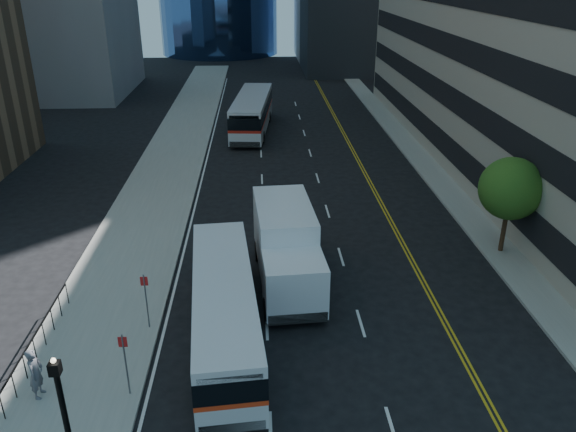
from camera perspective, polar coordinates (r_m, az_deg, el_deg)
The scene contains 9 objects.
ground at distance 22.86m, azimuth 7.01°, elevation -13.64°, with size 160.00×160.00×0.00m, color black.
sidewalk_west at distance 45.47m, azimuth -11.64°, elevation 5.79°, with size 5.00×90.00×0.15m, color gray.
sidewalk_east at distance 46.71m, azimuth 12.87°, elevation 6.16°, with size 2.00×90.00×0.15m, color gray.
street_tree at distance 30.50m, azimuth 21.70°, elevation 2.59°, with size 3.20×3.20×5.10m.
lamp_post at distance 17.08m, azimuth -21.61°, elevation -18.91°, with size 0.28×0.28×4.56m.
bus_front at distance 22.67m, azimuth -6.50°, elevation -9.27°, with size 3.30×10.94×2.78m.
bus_rear at distance 52.15m, azimuth -3.66°, elevation 10.48°, with size 3.96×12.75×3.23m.
box_truck at distance 26.21m, azimuth -0.14°, elevation -3.21°, with size 3.12×7.74×3.63m.
pedestrian at distance 21.82m, azimuth -24.25°, elevation -14.36°, with size 0.70×0.46×1.92m, color #58585F.
Camera 1 is at (-3.68, -17.78, 13.88)m, focal length 35.00 mm.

